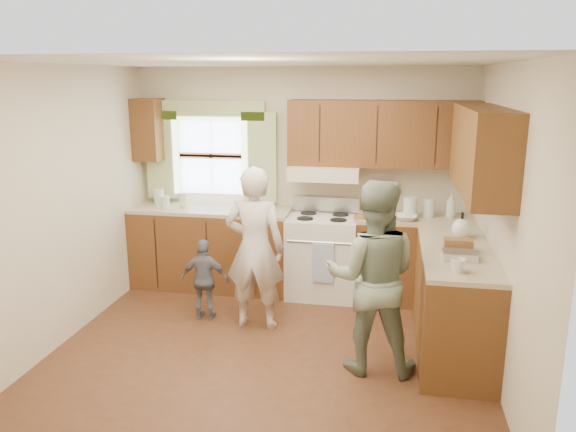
% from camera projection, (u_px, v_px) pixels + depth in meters
% --- Properties ---
extents(room, '(3.80, 3.80, 3.80)m').
position_uv_depth(room, '(268.00, 215.00, 4.74)').
color(room, '#4A2C17').
rests_on(room, ground).
extents(kitchen_fixtures, '(3.80, 2.25, 2.15)m').
position_uv_depth(kitchen_fixtures, '(349.00, 232.00, 5.76)').
color(kitchen_fixtures, '#45250E').
rests_on(kitchen_fixtures, ground).
extents(stove, '(0.76, 0.67, 1.07)m').
position_uv_depth(stove, '(323.00, 254.00, 6.25)').
color(stove, silver).
rests_on(stove, ground).
extents(woman_left, '(0.58, 0.39, 1.59)m').
position_uv_depth(woman_left, '(255.00, 249.00, 5.35)').
color(woman_left, beige).
rests_on(woman_left, ground).
extents(woman_right, '(0.80, 0.63, 1.61)m').
position_uv_depth(woman_right, '(372.00, 277.00, 4.55)').
color(woman_right, '#274533').
rests_on(woman_right, ground).
extents(child, '(0.49, 0.22, 0.83)m').
position_uv_depth(child, '(205.00, 280.00, 5.61)').
color(child, slate).
rests_on(child, ground).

